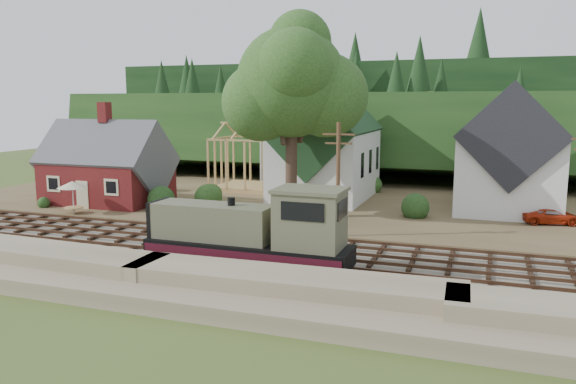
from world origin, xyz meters
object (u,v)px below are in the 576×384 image
(car_red, at_px, (551,216))
(locomotive, at_px, (255,234))
(car_blue, at_px, (181,207))
(patio_set, at_px, (72,186))
(car_green, at_px, (60,197))

(car_red, bearing_deg, locomotive, 124.40)
(car_blue, xyz_separation_m, patio_set, (-8.48, -2.62, 1.64))
(car_blue, bearing_deg, locomotive, -35.57)
(car_red, bearing_deg, car_green, 85.92)
(car_green, distance_m, car_red, 41.17)
(locomotive, relative_size, patio_set, 4.34)
(patio_set, bearing_deg, car_green, 142.40)
(locomotive, height_order, car_green, locomotive)
(car_blue, relative_size, car_green, 1.08)
(car_blue, relative_size, car_red, 0.88)
(car_green, bearing_deg, patio_set, -136.69)
(locomotive, xyz_separation_m, car_red, (16.71, 17.35, -1.19))
(locomotive, distance_m, car_red, 24.12)
(car_blue, bearing_deg, car_red, 21.80)
(car_green, bearing_deg, car_blue, -102.61)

